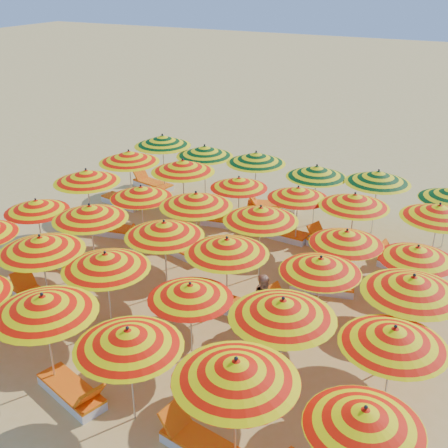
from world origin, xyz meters
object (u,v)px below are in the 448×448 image
Objects in this scene: umbrella_12 at (36,206)px; umbrella_28 at (355,200)px; umbrella_29 at (439,211)px; lounger_17 at (407,265)px; lounger_2 at (203,446)px; umbrella_19 at (141,192)px; umbrella_3 at (128,338)px; umbrella_25 at (183,166)px; lounger_9 at (107,229)px; umbrella_23 at (417,253)px; lounger_10 at (157,244)px; umbrella_31 at (205,151)px; lounger_1 at (73,392)px; umbrella_24 at (129,157)px; umbrella_15 at (227,246)px; lounger_16 at (332,247)px; lounger_8 at (295,315)px; lounger_19 at (270,206)px; umbrella_27 at (298,193)px; umbrella_7 at (40,244)px; umbrella_16 at (321,265)px; lounger_11 at (183,250)px; umbrella_26 at (239,183)px; beachgoer_b at (264,300)px; umbrella_18 at (86,176)px; lounger_5 at (38,298)px; umbrella_20 at (196,200)px; umbrella_32 at (256,158)px; umbrella_34 at (378,177)px; lounger_18 at (152,184)px; lounger_13 at (123,201)px; umbrella_14 at (164,229)px; lounger_6 at (53,260)px; umbrella_22 at (347,237)px; lounger_12 at (320,285)px; umbrella_2 at (43,304)px; umbrella_13 at (90,212)px; umbrella_9 at (190,291)px; umbrella_17 at (413,285)px; umbrella_4 at (236,370)px; lounger_7 at (251,311)px; lounger_15 at (281,233)px; umbrella_33 at (317,171)px.

umbrella_28 reaches higher than umbrella_12.
lounger_17 is at bearing -170.76° from umbrella_29.
umbrella_19 is at bearing -39.23° from lounger_2.
umbrella_25 reaches higher than umbrella_3.
umbrella_3 is 8.75m from lounger_9.
lounger_10 is (-7.66, 0.14, -1.58)m from umbrella_23.
lounger_1 is (2.69, -10.51, -1.78)m from umbrella_31.
umbrella_24 is at bearing -61.81° from lounger_10.
umbrella_15 is 5.05m from lounger_16.
lounger_8 is at bearing 70.74° from umbrella_3.
lounger_1 is (4.82, -4.29, -1.58)m from umbrella_12.
umbrella_27 is at bearing 107.63° from lounger_19.
umbrella_7 reaches higher than umbrella_16.
lounger_11 is 4.60m from lounger_16.
umbrella_26 is 1.73× the size of beachgoer_b.
lounger_5 is at bearing -69.58° from umbrella_18.
umbrella_18 is 1.06× the size of umbrella_25.
umbrella_26 is 1.27× the size of lounger_10.
umbrella_20 is 4.36m from umbrella_32.
lounger_9 is (-7.24, 1.89, 0.00)m from lounger_8.
umbrella_34 is at bearing 90.96° from umbrella_16.
umbrella_29 is 1.23× the size of lounger_5.
umbrella_16 reaches higher than lounger_18.
lounger_8 and lounger_13 have the same top height.
umbrella_14 is at bearing 44.76° from umbrella_7.
lounger_10 is (-5.51, -2.05, -1.74)m from umbrella_28.
umbrella_20 is at bearing -174.00° from lounger_6.
umbrella_22 is 10.18m from lounger_18.
lounger_6 is 7.80m from lounger_12.
umbrella_18 is at bearing 123.25° from umbrella_2.
umbrella_25 is (2.24, 2.20, 0.02)m from umbrella_18.
lounger_2 is 0.99× the size of lounger_10.
umbrella_23 is at bearing 166.56° from lounger_9.
umbrella_7 reaches higher than umbrella_14.
umbrella_24 is 1.00× the size of umbrella_34.
umbrella_34 is at bearing 71.65° from umbrella_15.
umbrella_7 is 0.95× the size of umbrella_13.
umbrella_17 reaches higher than umbrella_9.
umbrella_25 is 1.20× the size of umbrella_28.
umbrella_4 is 8.96m from umbrella_19.
lounger_16 is at bearing 3.18° from umbrella_27.
umbrella_34 is at bearing -83.30° from lounger_2.
umbrella_22 is 3.07m from lounger_7.
umbrella_23 is at bearing 154.38° from lounger_15.
umbrella_24 is 4.49m from lounger_11.
umbrella_24 reaches higher than umbrella_18.
umbrella_33 is at bearing -171.34° from lounger_18.
umbrella_13 reaches higher than umbrella_12.
umbrella_9 is 9.46m from lounger_13.
lounger_2 is at bearing -48.61° from umbrella_19.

